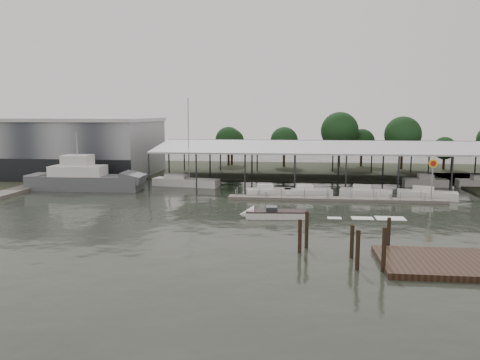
# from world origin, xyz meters

# --- Properties ---
(ground) EXTENTS (200.00, 200.00, 0.00)m
(ground) POSITION_xyz_m (0.00, 0.00, 0.00)
(ground) COLOR #262B23
(ground) RESTS_ON ground
(land_strip_far) EXTENTS (140.00, 30.00, 0.30)m
(land_strip_far) POSITION_xyz_m (0.00, 42.00, 0.10)
(land_strip_far) COLOR #353A2C
(land_strip_far) RESTS_ON ground
(land_strip_west) EXTENTS (20.00, 40.00, 0.30)m
(land_strip_west) POSITION_xyz_m (-40.00, 30.00, 0.10)
(land_strip_west) COLOR #353A2C
(land_strip_west) RESTS_ON ground
(storage_warehouse) EXTENTS (24.50, 20.50, 10.50)m
(storage_warehouse) POSITION_xyz_m (-28.00, 29.94, 5.29)
(storage_warehouse) COLOR gray
(storage_warehouse) RESTS_ON ground
(covered_boat_shed) EXTENTS (58.24, 24.00, 6.96)m
(covered_boat_shed) POSITION_xyz_m (17.00, 28.00, 6.13)
(covered_boat_shed) COLOR silver
(covered_boat_shed) RESTS_ON ground
(trawler_dock) EXTENTS (3.00, 18.00, 0.50)m
(trawler_dock) POSITION_xyz_m (-30.00, 14.00, 0.25)
(trawler_dock) COLOR slate
(trawler_dock) RESTS_ON ground
(floating_dock) EXTENTS (28.00, 2.00, 1.40)m
(floating_dock) POSITION_xyz_m (15.00, 10.00, 0.20)
(floating_dock) COLOR slate
(floating_dock) RESTS_ON ground
(shell_fuel_sign) EXTENTS (1.10, 0.18, 5.55)m
(shell_fuel_sign) POSITION_xyz_m (27.00, 9.99, 3.93)
(shell_fuel_sign) COLOR #939598
(shell_fuel_sign) RESTS_ON ground
(grey_trawler) EXTENTS (17.42, 5.21, 8.84)m
(grey_trawler) POSITION_xyz_m (-21.23, 14.98, 1.58)
(grey_trawler) COLOR #565B5F
(grey_trawler) RESTS_ON ground
(white_sailboat) EXTENTS (10.73, 4.27, 13.85)m
(white_sailboat) POSITION_xyz_m (-7.33, 20.03, 0.65)
(white_sailboat) COLOR white
(white_sailboat) RESTS_ON ground
(speedboat_underway) EXTENTS (18.28, 3.63, 2.00)m
(speedboat_underway) POSITION_xyz_m (7.14, -1.14, 0.39)
(speedboat_underway) COLOR white
(speedboat_underway) RESTS_ON ground
(moored_cruiser_0) EXTENTS (6.36, 3.26, 1.70)m
(moored_cruiser_0) POSITION_xyz_m (6.12, 12.44, 0.61)
(moored_cruiser_0) COLOR white
(moored_cruiser_0) RESTS_ON ground
(moored_cruiser_1) EXTENTS (6.59, 2.99, 1.70)m
(moored_cruiser_1) POSITION_xyz_m (11.51, 12.65, 0.61)
(moored_cruiser_1) COLOR white
(moored_cruiser_1) RESTS_ON ground
(moored_cruiser_2) EXTENTS (7.17, 3.51, 1.70)m
(moored_cruiser_2) POSITION_xyz_m (19.28, 13.26, 0.61)
(moored_cruiser_2) COLOR white
(moored_cruiser_2) RESTS_ON ground
(moored_cruiser_3) EXTENTS (7.82, 3.86, 1.70)m
(moored_cruiser_3) POSITION_xyz_m (27.15, 12.76, 0.61)
(moored_cruiser_3) COLOR white
(moored_cruiser_3) RESTS_ON ground
(mooring_pilings) EXTENTS (7.73, 6.44, 3.82)m
(mooring_pilings) POSITION_xyz_m (13.74, -14.70, 1.15)
(mooring_pilings) COLOR #302318
(mooring_pilings) RESTS_ON ground
(horizon_tree_line) EXTENTS (66.09, 11.14, 11.67)m
(horizon_tree_line) POSITION_xyz_m (23.13, 47.68, 6.36)
(horizon_tree_line) COLOR black
(horizon_tree_line) RESTS_ON ground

